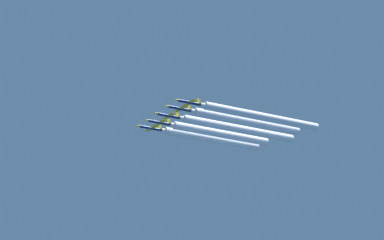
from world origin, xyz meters
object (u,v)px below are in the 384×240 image
(jet_far_right, at_px, (150,128))
(jet_inner_left, at_px, (179,108))
(jet_inner_right, at_px, (158,122))
(jet_center, at_px, (167,115))
(jet_far_left, at_px, (188,102))

(jet_far_right, bearing_deg, jet_inner_left, 179.96)
(jet_inner_left, height_order, jet_inner_right, jet_inner_left)
(jet_inner_left, height_order, jet_center, jet_inner_left)
(jet_center, relative_size, jet_inner_right, 1.00)
(jet_inner_left, bearing_deg, jet_far_left, -179.31)
(jet_far_left, distance_m, jet_inner_left, 8.50)
(jet_far_left, relative_size, jet_center, 1.00)
(jet_inner_left, xyz_separation_m, jet_far_right, (27.69, -0.02, -0.43))
(jet_far_left, xyz_separation_m, jet_center, (17.75, 0.71, -0.46))
(jet_inner_left, bearing_deg, jet_inner_right, 0.88)
(jet_far_left, bearing_deg, jet_inner_right, 0.82)
(jet_center, distance_m, jet_far_right, 18.46)
(jet_center, height_order, jet_inner_right, jet_center)
(jet_center, xyz_separation_m, jet_inner_right, (9.21, -0.33, -0.22))
(jet_far_left, distance_m, jet_far_right, 36.20)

